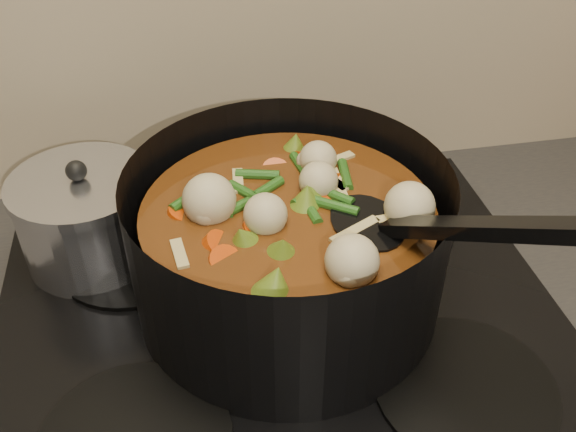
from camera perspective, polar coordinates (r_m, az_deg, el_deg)
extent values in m
cube|color=black|center=(0.75, -0.60, -11.30)|extent=(2.64, 0.64, 0.05)
cube|color=black|center=(0.72, -0.62, -9.48)|extent=(0.62, 0.54, 0.02)
cylinder|color=black|center=(0.67, 15.47, -14.46)|extent=(0.18, 0.18, 0.01)
cylinder|color=black|center=(0.81, -13.62, -3.52)|extent=(0.18, 0.18, 0.01)
cylinder|color=black|center=(0.84, 8.52, -0.83)|extent=(0.18, 0.18, 0.01)
cylinder|color=black|center=(0.68, 0.00, -2.28)|extent=(0.42, 0.42, 0.17)
cylinder|color=black|center=(0.73, 0.00, -6.93)|extent=(0.33, 0.33, 0.01)
cylinder|color=#5C290F|center=(0.69, 0.00, -3.16)|extent=(0.30, 0.30, 0.12)
cylinder|color=#C33409|center=(0.66, 3.78, 0.83)|extent=(0.03, 0.04, 0.03)
cylinder|color=#C33409|center=(0.72, 2.71, 3.89)|extent=(0.05, 0.04, 0.03)
cylinder|color=#C33409|center=(0.74, -4.30, 5.10)|extent=(0.05, 0.05, 0.03)
cylinder|color=#C33409|center=(0.67, -5.31, 0.79)|extent=(0.04, 0.04, 0.03)
cylinder|color=#C33409|center=(0.61, -6.33, -3.68)|extent=(0.04, 0.04, 0.03)
cylinder|color=#C33409|center=(0.62, 0.76, -2.07)|extent=(0.05, 0.05, 0.03)
cylinder|color=#C33409|center=(0.63, 6.52, -1.50)|extent=(0.04, 0.04, 0.03)
cylinder|color=#C33409|center=(0.71, 8.20, 3.07)|extent=(0.04, 0.04, 0.03)
cylinder|color=#C33409|center=(0.71, 0.67, 3.42)|extent=(0.05, 0.05, 0.03)
cylinder|color=#C33409|center=(0.71, -5.66, 3.65)|extent=(0.04, 0.05, 0.03)
cylinder|color=#C33409|center=(0.65, -3.86, -0.04)|extent=(0.04, 0.03, 0.03)
sphere|color=#C3B289|center=(0.66, 5.97, 2.11)|extent=(0.05, 0.05, 0.05)
sphere|color=#C3B289|center=(0.71, -0.22, 4.80)|extent=(0.05, 0.05, 0.05)
sphere|color=#C3B289|center=(0.66, -6.08, 1.84)|extent=(0.05, 0.05, 0.05)
sphere|color=#C3B289|center=(0.59, -1.79, -2.43)|extent=(0.05, 0.05, 0.05)
sphere|color=#C3B289|center=(0.63, 5.84, -0.13)|extent=(0.05, 0.05, 0.05)
sphere|color=#C3B289|center=(0.70, 3.15, 4.29)|extent=(0.05, 0.05, 0.05)
cone|color=olive|center=(0.60, -6.04, -3.11)|extent=(0.05, 0.05, 0.04)
cone|color=olive|center=(0.59, 4.87, -3.72)|extent=(0.05, 0.05, 0.04)
cone|color=olive|center=(0.68, 7.88, 2.20)|extent=(0.05, 0.05, 0.04)
cone|color=olive|center=(0.73, 0.42, 5.51)|extent=(0.05, 0.05, 0.04)
cone|color=olive|center=(0.68, -7.52, 2.70)|extent=(0.05, 0.05, 0.04)
cone|color=olive|center=(0.60, -5.68, -3.32)|extent=(0.05, 0.05, 0.04)
cone|color=olive|center=(0.59, 5.28, -3.53)|extent=(0.05, 0.05, 0.04)
cylinder|color=#265A1A|center=(0.69, 2.13, 3.05)|extent=(0.01, 0.04, 0.01)
cylinder|color=#265A1A|center=(0.74, -2.87, 5.88)|extent=(0.04, 0.04, 0.01)
cylinder|color=#265A1A|center=(0.69, -7.24, 2.62)|extent=(0.05, 0.02, 0.01)
cylinder|color=#265A1A|center=(0.63, -5.88, -0.92)|extent=(0.03, 0.04, 0.01)
cylinder|color=#265A1A|center=(0.61, -1.19, -1.92)|extent=(0.03, 0.04, 0.01)
cylinder|color=#265A1A|center=(0.58, 6.40, -4.75)|extent=(0.05, 0.02, 0.01)
cylinder|color=#265A1A|center=(0.65, 8.20, 0.26)|extent=(0.04, 0.04, 0.01)
cylinder|color=#265A1A|center=(0.69, 4.43, 3.25)|extent=(0.01, 0.04, 0.01)
cylinder|color=#265A1A|center=(0.69, -0.08, 3.38)|extent=(0.04, 0.04, 0.01)
cylinder|color=#265A1A|center=(0.72, -7.04, 4.38)|extent=(0.05, 0.02, 0.01)
cylinder|color=#265A1A|center=(0.65, -8.20, 0.08)|extent=(0.03, 0.04, 0.01)
cylinder|color=#265A1A|center=(0.61, -3.65, -2.62)|extent=(0.03, 0.04, 0.01)
cylinder|color=#265A1A|center=(0.61, 1.36, -1.89)|extent=(0.05, 0.02, 0.01)
cube|color=tan|center=(0.68, -6.37, 2.48)|extent=(0.05, 0.01, 0.00)
cube|color=tan|center=(0.61, -5.16, -2.74)|extent=(0.02, 0.05, 0.00)
cube|color=tan|center=(0.60, 4.15, -3.25)|extent=(0.05, 0.03, 0.00)
cube|color=tan|center=(0.67, 6.85, 1.84)|extent=(0.04, 0.04, 0.00)
cube|color=tan|center=(0.72, 0.37, 4.76)|extent=(0.03, 0.05, 0.00)
cube|color=tan|center=(0.68, -6.55, 2.28)|extent=(0.05, 0.02, 0.00)
cube|color=tan|center=(0.60, -4.85, -2.92)|extent=(0.01, 0.05, 0.00)
ellipsoid|color=black|center=(0.64, 7.06, -0.72)|extent=(0.08, 0.10, 0.01)
cube|color=black|center=(0.56, 16.76, -1.08)|extent=(0.12, 0.18, 0.12)
cylinder|color=silver|center=(0.80, -17.30, -0.54)|extent=(0.16, 0.16, 0.10)
cylinder|color=silver|center=(0.77, -18.06, 2.73)|extent=(0.16, 0.16, 0.01)
sphere|color=black|center=(0.76, -18.31, 3.84)|extent=(0.02, 0.02, 0.02)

